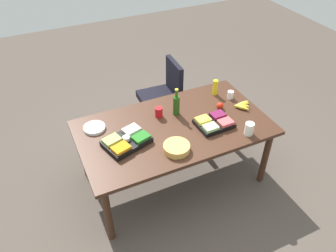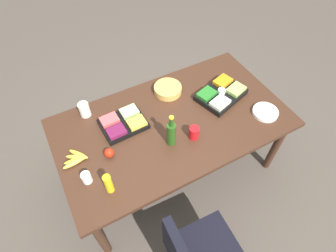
# 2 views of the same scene
# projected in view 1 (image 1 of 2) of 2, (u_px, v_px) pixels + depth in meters

# --- Properties ---
(ground_plane) EXTENTS (10.00, 10.00, 0.00)m
(ground_plane) POSITION_uv_depth(u_px,v_px,m) (173.00, 177.00, 3.89)
(ground_plane) COLOR #4F453D
(conference_table) EXTENTS (1.96, 1.10, 0.76)m
(conference_table) POSITION_uv_depth(u_px,v_px,m) (174.00, 132.00, 3.46)
(conference_table) COLOR #3F2417
(conference_table) RESTS_ON ground
(office_chair) EXTENTS (0.56, 0.56, 0.92)m
(office_chair) POSITION_uv_depth(u_px,v_px,m) (162.00, 102.00, 4.45)
(office_chair) COLOR gray
(office_chair) RESTS_ON ground
(chip_bowl) EXTENTS (0.31, 0.31, 0.06)m
(chip_bowl) POSITION_uv_depth(u_px,v_px,m) (177.00, 148.00, 3.12)
(chip_bowl) COLOR #DFA54F
(chip_bowl) RESTS_ON conference_table
(paper_cup) EXTENTS (0.09, 0.09, 0.09)m
(paper_cup) POSITION_uv_depth(u_px,v_px,m) (230.00, 95.00, 3.79)
(paper_cup) COLOR white
(paper_cup) RESTS_ON conference_table
(veggie_tray) EXTENTS (0.49, 0.41, 0.09)m
(veggie_tray) POSITION_uv_depth(u_px,v_px,m) (127.00, 141.00, 3.18)
(veggie_tray) COLOR black
(veggie_tray) RESTS_ON conference_table
(apple_red) EXTENTS (0.09, 0.09, 0.08)m
(apple_red) POSITION_uv_depth(u_px,v_px,m) (220.00, 106.00, 3.63)
(apple_red) COLOR red
(apple_red) RESTS_ON conference_table
(wine_bottle) EXTENTS (0.09, 0.09, 0.31)m
(wine_bottle) POSITION_uv_depth(u_px,v_px,m) (176.00, 105.00, 3.51)
(wine_bottle) COLOR #224C14
(wine_bottle) RESTS_ON conference_table
(mayo_jar) EXTENTS (0.11, 0.11, 0.13)m
(mayo_jar) POSITION_uv_depth(u_px,v_px,m) (249.00, 129.00, 3.28)
(mayo_jar) COLOR white
(mayo_jar) RESTS_ON conference_table
(mustard_bottle) EXTENTS (0.07, 0.07, 0.18)m
(mustard_bottle) POSITION_uv_depth(u_px,v_px,m) (215.00, 87.00, 3.82)
(mustard_bottle) COLOR yellow
(mustard_bottle) RESTS_ON conference_table
(fruit_platter) EXTENTS (0.37, 0.29, 0.07)m
(fruit_platter) POSITION_uv_depth(u_px,v_px,m) (214.00, 123.00, 3.41)
(fruit_platter) COLOR black
(fruit_platter) RESTS_ON conference_table
(banana_bunch) EXTENTS (0.20, 0.17, 0.04)m
(banana_bunch) POSITION_uv_depth(u_px,v_px,m) (242.00, 105.00, 3.66)
(banana_bunch) COLOR yellow
(banana_bunch) RESTS_ON conference_table
(red_solo_cup) EXTENTS (0.10, 0.10, 0.11)m
(red_solo_cup) POSITION_uv_depth(u_px,v_px,m) (159.00, 112.00, 3.51)
(red_solo_cup) COLOR red
(red_solo_cup) RESTS_ON conference_table
(paper_plate_stack) EXTENTS (0.26, 0.26, 0.03)m
(paper_plate_stack) POSITION_uv_depth(u_px,v_px,m) (94.00, 128.00, 3.37)
(paper_plate_stack) COLOR white
(paper_plate_stack) RESTS_ON conference_table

